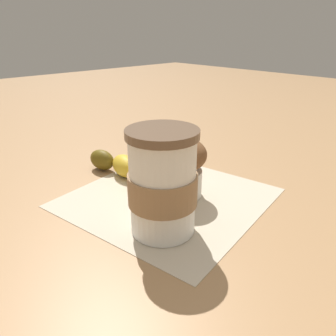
% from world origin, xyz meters
% --- Properties ---
extents(ground_plane, '(3.00, 3.00, 0.00)m').
position_xyz_m(ground_plane, '(0.00, 0.00, 0.00)').
color(ground_plane, '#A87C51').
extents(paper_napkin, '(0.31, 0.31, 0.00)m').
position_xyz_m(paper_napkin, '(0.00, 0.00, 0.00)').
color(paper_napkin, beige).
rests_on(paper_napkin, ground_plane).
extents(coffee_cup, '(0.09, 0.09, 0.13)m').
position_xyz_m(coffee_cup, '(-0.06, 0.06, 0.07)').
color(coffee_cup, white).
rests_on(coffee_cup, paper_napkin).
extents(muffin, '(0.08, 0.08, 0.09)m').
position_xyz_m(muffin, '(-0.01, -0.02, 0.05)').
color(muffin, white).
rests_on(muffin, paper_napkin).
extents(banana, '(0.16, 0.06, 0.04)m').
position_xyz_m(banana, '(0.11, 0.01, 0.02)').
color(banana, gold).
rests_on(banana, paper_napkin).
extents(wooden_stirrer, '(0.11, 0.03, 0.00)m').
position_xyz_m(wooden_stirrer, '(0.13, -0.16, 0.00)').
color(wooden_stirrer, tan).
rests_on(wooden_stirrer, ground_plane).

